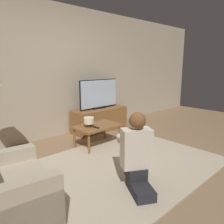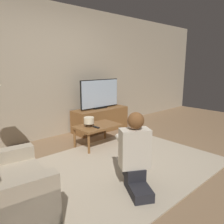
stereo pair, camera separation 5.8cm
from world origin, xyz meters
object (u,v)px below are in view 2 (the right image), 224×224
(coffee_table, at_px, (98,128))
(armchair, at_px, (0,194))
(tv, at_px, (100,94))
(table_lamp, at_px, (89,121))
(person_kneeling, at_px, (135,151))

(coffee_table, bearing_deg, armchair, -153.51)
(tv, distance_m, coffee_table, 1.09)
(armchair, bearing_deg, table_lamp, -53.26)
(tv, height_order, armchair, tv)
(tv, xyz_separation_m, person_kneeling, (-1.20, -2.11, -0.36))
(armchair, xyz_separation_m, table_lamp, (1.73, 0.97, 0.19))
(coffee_table, relative_size, armchair, 0.80)
(coffee_table, height_order, table_lamp, table_lamp)
(tv, bearing_deg, table_lamp, -139.52)
(tv, distance_m, person_kneeling, 2.46)
(tv, xyz_separation_m, table_lamp, (-0.82, -0.70, -0.33))
(coffee_table, height_order, person_kneeling, person_kneeling)
(coffee_table, relative_size, person_kneeling, 0.87)
(tv, xyz_separation_m, coffee_table, (-0.65, -0.73, -0.48))
(coffee_table, xyz_separation_m, armchair, (-1.89, -0.94, -0.05))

